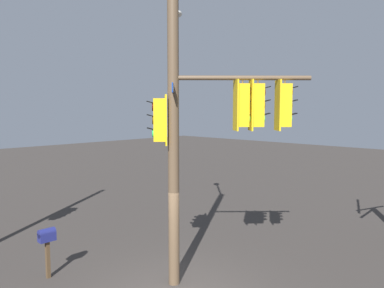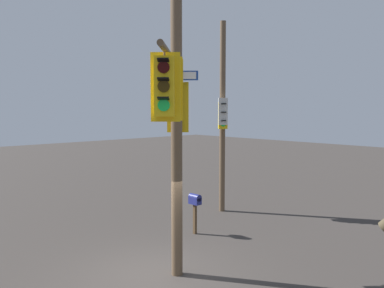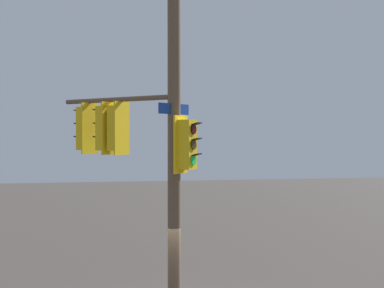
{
  "view_description": "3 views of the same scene",
  "coord_description": "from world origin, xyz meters",
  "views": [
    {
      "loc": [
        -6.34,
        6.02,
        4.66
      ],
      "look_at": [
        -0.07,
        -0.49,
        3.8
      ],
      "focal_mm": 33.88,
      "sensor_mm": 36.0,
      "label": 1
    },
    {
      "loc": [
        -6.41,
        -8.27,
        4.38
      ],
      "look_at": [
        0.93,
        -0.49,
        3.44
      ],
      "focal_mm": 38.38,
      "sensor_mm": 36.0,
      "label": 2
    },
    {
      "loc": [
        12.52,
        -2.16,
        4.63
      ],
      "look_at": [
        0.83,
        -0.03,
        4.41
      ],
      "focal_mm": 50.37,
      "sensor_mm": 36.0,
      "label": 3
    }
  ],
  "objects": [
    {
      "name": "mailbox",
      "position": [
        3.25,
        1.82,
        1.11
      ],
      "size": [
        0.25,
        0.44,
        1.41
      ],
      "rotation": [
        0.0,
        0.0,
        3.12
      ],
      "color": "#4C3823",
      "rests_on": "ground"
    },
    {
      "name": "main_signal_pole_assembly",
      "position": [
        0.05,
        -0.99,
        4.59
      ],
      "size": [
        5.12,
        3.17,
        8.16
      ],
      "rotation": [
        0.0,
        0.0,
        3.92
      ],
      "color": "brown",
      "rests_on": "ground"
    },
    {
      "name": "ground_plane",
      "position": [
        0.0,
        0.0,
        0.0
      ],
      "size": [
        80.0,
        80.0,
        0.0
      ],
      "primitive_type": "plane",
      "color": "#38332F"
    },
    {
      "name": "secondary_pole_assembly",
      "position": [
        6.2,
        3.24,
        4.05
      ],
      "size": [
        0.66,
        0.67,
        7.93
      ],
      "rotation": [
        0.0,
        0.0,
        3.93
      ],
      "color": "brown",
      "rests_on": "ground"
    }
  ]
}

